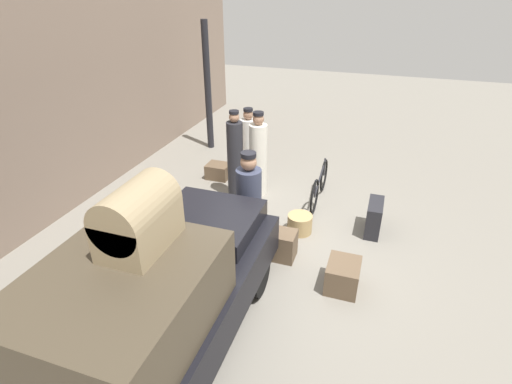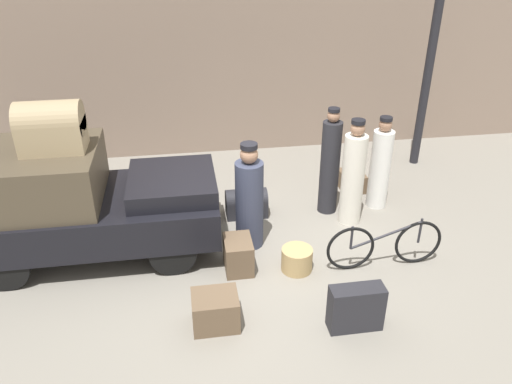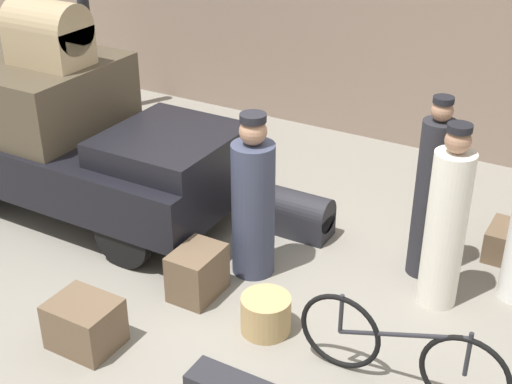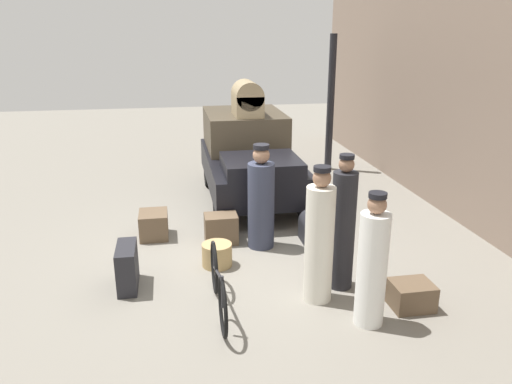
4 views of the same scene
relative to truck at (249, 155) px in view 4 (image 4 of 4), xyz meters
The scene contains 16 objects.
ground_plane 2.59m from the truck, 11.90° to the right, with size 30.00×30.00×0.00m, color gray.
station_building_facade 4.50m from the truck, 56.29° to the left, with size 16.00×0.15×4.50m.
canopy_pillar_left 2.96m from the truck, 127.59° to the left, with size 0.17×0.17×3.23m.
truck is the anchor object (origin of this frame).
bicycle 4.48m from the truck, 13.99° to the right, with size 1.71×0.04×0.74m.
wicker_basket 3.30m from the truck, 17.57° to the right, with size 0.45×0.45×0.34m.
porter_standing_middle 4.02m from the truck, ahead, with size 0.32×0.32×1.85m.
porter_with_bicycle 2.51m from the truck, ahead, with size 0.42×0.42×1.68m.
porter_lifting_near_truck 4.93m from the truck, ahead, with size 0.35×0.35×1.64m.
porter_carrying_trunk 4.25m from the truck, ahead, with size 0.37×0.37×1.78m.
trunk_barrel_dark 2.74m from the truck, 14.53° to the left, with size 0.69×0.37×0.49m.
suitcase_black_upright 2.73m from the truck, 46.31° to the right, with size 0.57×0.47×0.43m.
suitcase_tan_flat 4.19m from the truck, 32.42° to the right, with size 0.66×0.25×0.59m.
trunk_wicker_pale 2.48m from the truck, 20.09° to the right, with size 0.39×0.53×0.48m.
suitcase_small_leather 4.89m from the truck, 15.78° to the left, with size 0.43×0.51×0.34m.
trunk_on_truck_roof 1.12m from the truck, behind, with size 0.84×0.55×0.69m.
Camera 4 is at (7.37, -1.06, 3.36)m, focal length 35.00 mm.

